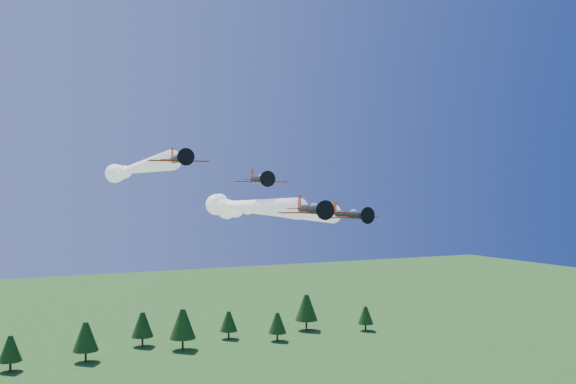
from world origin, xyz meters
name	(u,v)px	position (x,y,z in m)	size (l,w,h in m)	color
plane_lead	(241,205)	(3.97, 18.86, 43.26)	(10.34, 50.97, 3.70)	black
plane_left	(133,169)	(-8.89, 34.45, 49.15)	(8.48, 59.34, 3.70)	black
plane_right	(263,210)	(10.52, 25.47, 42.30)	(7.62, 46.49, 3.70)	black
plane_slot	(259,180)	(1.92, 7.13, 46.91)	(7.51, 8.16, 2.62)	black
treeline	(63,337)	(-11.15, 110.09, 6.63)	(175.49, 22.13, 11.75)	#382314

